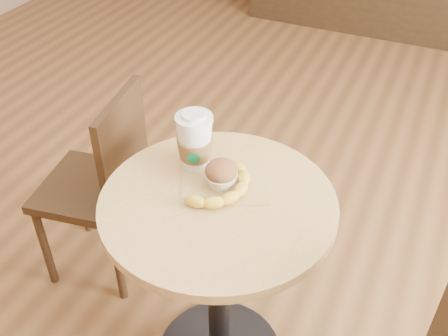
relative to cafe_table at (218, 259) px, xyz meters
name	(u,v)px	position (x,y,z in m)	size (l,w,h in m)	color
cafe_table	(218,259)	(0.00, 0.00, 0.00)	(0.65, 0.65, 0.75)	black
chair_left	(103,181)	(-0.58, 0.22, -0.06)	(0.41, 0.41, 0.82)	#322111
kraft_bag	(224,185)	(-0.01, 0.06, 0.24)	(0.24, 0.18, 0.00)	tan
coffee_cup	(195,142)	(-0.12, 0.11, 0.32)	(0.11, 0.11, 0.18)	silver
muffin	(221,174)	(-0.01, 0.05, 0.28)	(0.09, 0.09, 0.08)	silver
banana	(225,186)	(0.00, 0.04, 0.26)	(0.15, 0.24, 0.03)	gold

